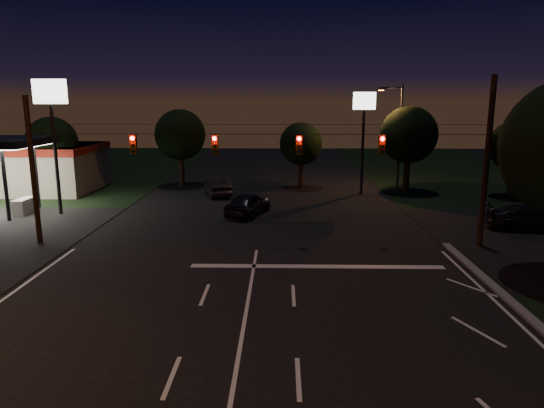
{
  "coord_description": "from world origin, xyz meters",
  "views": [
    {
      "loc": [
        1.31,
        -10.38,
        7.69
      ],
      "look_at": [
        0.86,
        11.62,
        3.0
      ],
      "focal_mm": 32.0,
      "sensor_mm": 36.0,
      "label": 1
    }
  ],
  "objects_px": {
    "utility_pole_right": "(479,246)",
    "car_oncoming_b": "(217,186)",
    "car_oncoming_a": "(248,204)",
    "car_cross": "(532,218)"
  },
  "relations": [
    {
      "from": "utility_pole_right",
      "to": "car_oncoming_b",
      "type": "height_order",
      "value": "utility_pole_right"
    },
    {
      "from": "utility_pole_right",
      "to": "car_oncoming_b",
      "type": "relative_size",
      "value": 1.92
    },
    {
      "from": "car_oncoming_a",
      "to": "car_cross",
      "type": "relative_size",
      "value": 0.89
    },
    {
      "from": "utility_pole_right",
      "to": "car_oncoming_b",
      "type": "distance_m",
      "value": 21.39
    },
    {
      "from": "car_oncoming_b",
      "to": "car_cross",
      "type": "distance_m",
      "value": 23.16
    },
    {
      "from": "car_oncoming_b",
      "to": "utility_pole_right",
      "type": "bearing_deg",
      "value": 121.11
    },
    {
      "from": "car_oncoming_a",
      "to": "car_cross",
      "type": "height_order",
      "value": "car_oncoming_a"
    },
    {
      "from": "car_oncoming_b",
      "to": "car_oncoming_a",
      "type": "bearing_deg",
      "value": 95.74
    },
    {
      "from": "utility_pole_right",
      "to": "car_oncoming_a",
      "type": "bearing_deg",
      "value": 151.54
    },
    {
      "from": "utility_pole_right",
      "to": "car_cross",
      "type": "relative_size",
      "value": 1.73
    }
  ]
}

